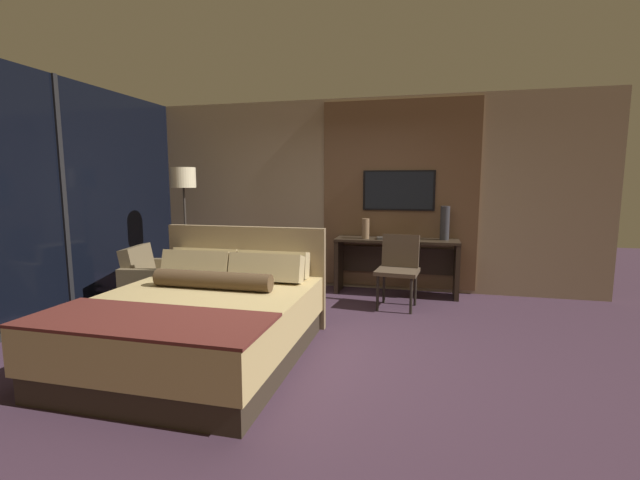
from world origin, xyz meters
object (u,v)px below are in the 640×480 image
desk_chair (399,264)px  vase_tall (445,223)px  bed (203,319)px  desk (396,257)px  book (385,238)px  floor_lamp (184,188)px  tv (399,190)px  vase_short (366,229)px  armchair_by_window (160,286)px

desk_chair → vase_tall: size_ratio=1.96×
bed → desk: (1.57, 2.68, 0.18)m
desk → book: (-0.16, -0.08, 0.28)m
floor_lamp → vase_tall: size_ratio=3.83×
tv → book: 0.73m
desk_chair → book: desk_chair is taller
bed → vase_short: bed is taller
bed → desk: bearing=59.6°
armchair_by_window → book: bearing=-75.1°
bed → book: (1.41, 2.59, 0.46)m
armchair_by_window → desk: bearing=-75.0°
desk → desk_chair: 0.64m
floor_lamp → bed: bearing=-55.8°
desk → book: 0.33m
vase_tall → armchair_by_window: bearing=-157.8°
tv → desk_chair: tv is taller
desk_chair → vase_short: bearing=138.3°
tv → book: (-0.16, -0.27, -0.66)m
vase_short → book: vase_short is taller
bed → vase_short: (1.13, 2.60, 0.59)m
bed → tv: bearing=61.3°
desk_chair → vase_short: 0.85m
floor_lamp → book: size_ratio=7.35×
floor_lamp → desk: bearing=13.6°
armchair_by_window → vase_tall: size_ratio=2.00×
bed → vase_tall: size_ratio=4.64×
bed → book: 2.99m
tv → vase_tall: 0.80m
floor_lamp → book: (2.75, 0.62, -0.70)m
armchair_by_window → vase_short: bearing=-72.4°
desk → bed: bearing=-120.4°
desk → tv: 0.96m
tv → vase_short: size_ratio=3.58×
book → bed: bearing=-118.5°
tv → armchair_by_window: tv is taller
desk_chair → book: bearing=119.0°
floor_lamp → vase_short: bearing=14.3°
desk → desk_chair: (0.07, -0.63, 0.02)m
desk_chair → floor_lamp: size_ratio=0.51×
armchair_by_window → book: book is taller
vase_tall → book: (-0.81, -0.13, -0.22)m
book → floor_lamp: bearing=-167.3°
tv → vase_short: bearing=-149.1°
bed → vase_short: 2.90m
desk_chair → vase_short: (-0.51, 0.56, 0.38)m
armchair_by_window → vase_tall: bearing=-78.5°
desk_chair → vase_short: vase_short is taller
bed → vase_tall: bearing=50.9°
armchair_by_window → vase_short: 2.86m
vase_short → bed: bearing=-113.6°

